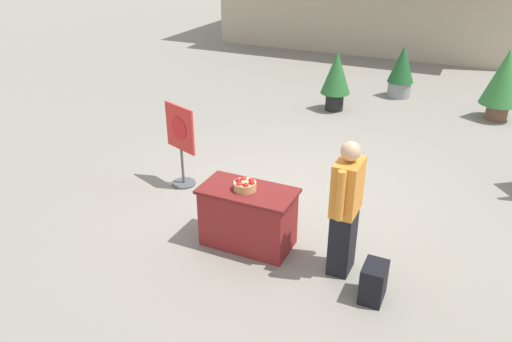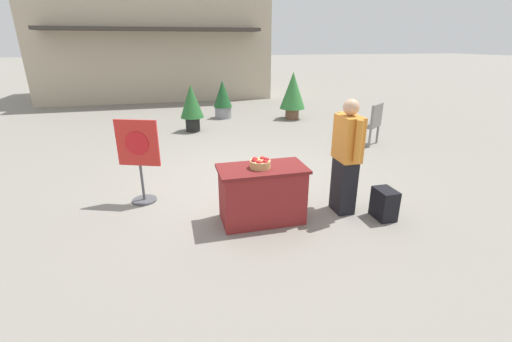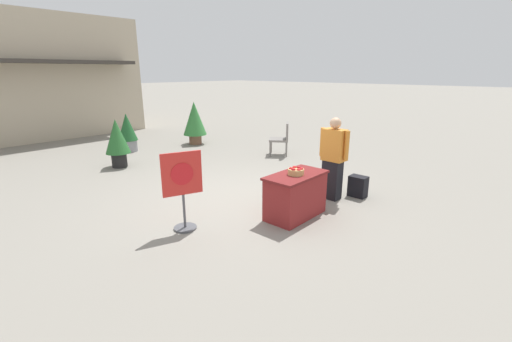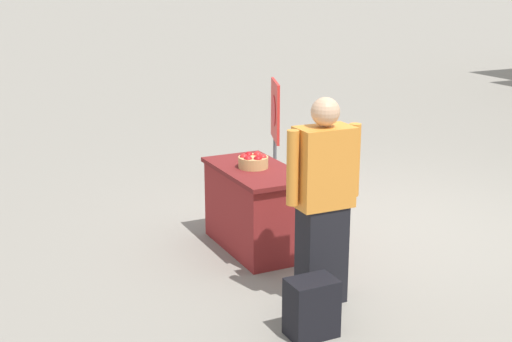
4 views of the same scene
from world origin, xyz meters
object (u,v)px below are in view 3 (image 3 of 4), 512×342
object	(u,v)px
apple_basket	(296,171)
poster_board	(183,188)
patio_chair	(282,137)
potted_plant_far_left	(127,132)
potted_plant_near_left	(117,140)
backpack	(358,186)
potted_plant_near_right	(194,120)
display_table	(296,195)
person_visitor	(333,159)

from	to	relation	value
apple_basket	poster_board	xyz separation A→B (m)	(-1.55, 1.02, -0.13)
patio_chair	potted_plant_far_left	xyz separation A→B (m)	(-2.81, 3.85, 0.07)
apple_basket	potted_plant_near_left	bearing A→B (deg)	95.03
patio_chair	backpack	bearing A→B (deg)	115.42
patio_chair	potted_plant_near_right	distance (m)	3.27
apple_basket	poster_board	world-z (taller)	poster_board
potted_plant_near_left	potted_plant_near_right	bearing A→B (deg)	14.83
display_table	potted_plant_near_right	size ratio (longest dim) A/B	0.80
poster_board	patio_chair	size ratio (longest dim) A/B	1.30
poster_board	potted_plant_far_left	bearing A→B (deg)	-179.78
apple_basket	person_visitor	distance (m)	1.21
person_visitor	poster_board	world-z (taller)	person_visitor
potted_plant_near_left	potted_plant_far_left	world-z (taller)	potted_plant_near_left
backpack	patio_chair	bearing A→B (deg)	61.73
display_table	potted_plant_far_left	world-z (taller)	potted_plant_far_left
person_visitor	display_table	bearing A→B (deg)	0.00
patio_chair	poster_board	bearing A→B (deg)	74.79
backpack	potted_plant_far_left	distance (m)	7.22
person_visitor	backpack	size ratio (longest dim) A/B	3.79
patio_chair	person_visitor	bearing A→B (deg)	106.76
apple_basket	potted_plant_near_right	xyz separation A→B (m)	(2.69, 6.11, 0.00)
display_table	potted_plant_near_right	bearing A→B (deg)	66.42
apple_basket	backpack	bearing A→B (deg)	-11.79
display_table	apple_basket	size ratio (longest dim) A/B	4.27
potted_plant_near_left	apple_basket	bearing A→B (deg)	-84.97
display_table	potted_plant_near_left	distance (m)	5.30
person_visitor	potted_plant_far_left	size ratio (longest dim) A/B	1.36
person_visitor	potted_plant_near_right	size ratio (longest dim) A/B	1.11
person_visitor	potted_plant_near_left	world-z (taller)	person_visitor
apple_basket	potted_plant_far_left	world-z (taller)	potted_plant_far_left
apple_basket	potted_plant_far_left	bearing A→B (deg)	84.84
potted_plant_far_left	apple_basket	bearing A→B (deg)	-95.16
apple_basket	potted_plant_near_left	xyz separation A→B (m)	(-0.46, 5.28, -0.10)
poster_board	potted_plant_near_left	world-z (taller)	poster_board
poster_board	potted_plant_near_right	distance (m)	6.63
apple_basket	potted_plant_near_left	size ratio (longest dim) A/B	0.21
poster_board	potted_plant_far_left	distance (m)	6.16
patio_chair	apple_basket	bearing A→B (deg)	94.33
backpack	potted_plant_near_right	xyz separation A→B (m)	(1.03, 6.46, 0.61)
potted_plant_near_left	potted_plant_near_right	distance (m)	3.27
display_table	backpack	distance (m)	1.68
person_visitor	patio_chair	xyz separation A→B (m)	(2.21, 2.95, -0.26)
display_table	apple_basket	bearing A→B (deg)	-154.86
person_visitor	backpack	bearing A→B (deg)	143.40
potted_plant_near_right	poster_board	bearing A→B (deg)	-129.78
apple_basket	patio_chair	world-z (taller)	patio_chair
potted_plant_near_right	display_table	bearing A→B (deg)	-113.58
display_table	apple_basket	xyz separation A→B (m)	(-0.03, -0.01, 0.44)
display_table	patio_chair	xyz separation A→B (m)	(3.40, 2.93, 0.16)
apple_basket	person_visitor	xyz separation A→B (m)	(1.21, -0.00, -0.01)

